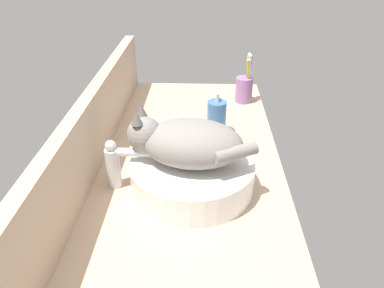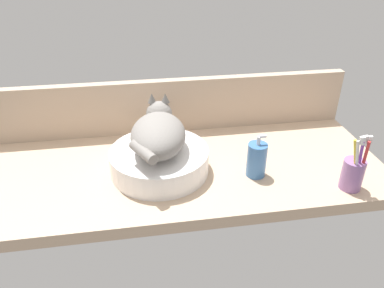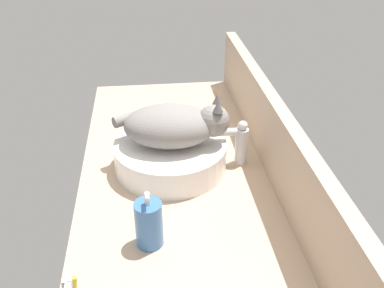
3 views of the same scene
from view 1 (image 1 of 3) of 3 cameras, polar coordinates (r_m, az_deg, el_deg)
name	(u,v)px [view 1 (image 1 of 3)]	position (r cm, az deg, el deg)	size (l,w,h in cm)	color
ground_plane	(185,177)	(105.82, -1.11, -5.11)	(135.32, 55.28, 4.00)	tan
backsplash_panel	(88,138)	(103.81, -15.57, 0.90)	(135.32, 3.60, 20.53)	tan
sink_basin	(192,175)	(96.47, 0.04, -4.72)	(31.66, 31.66, 7.88)	white
cat	(187,142)	(91.38, -0.81, 0.32)	(19.73, 31.93, 14.00)	gray
faucet	(117,162)	(97.11, -11.36, -2.74)	(3.60, 11.80, 13.60)	silver
soap_dispenser	(217,117)	(121.66, 3.77, 4.08)	(6.16, 6.16, 14.51)	#3F72B2
toothbrush_cup	(244,88)	(146.67, 7.99, 8.47)	(6.51, 6.51, 18.72)	#996BA8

